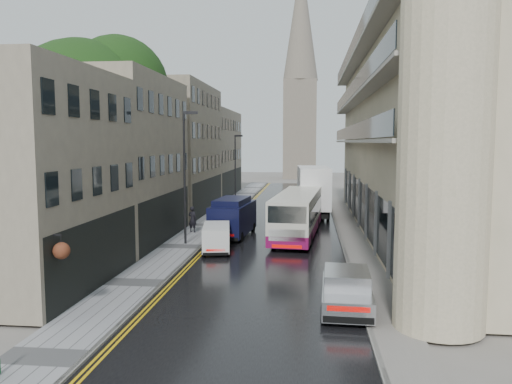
% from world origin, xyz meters
% --- Properties ---
extents(road, '(9.00, 85.00, 0.02)m').
position_xyz_m(road, '(0.00, 27.50, 0.01)').
color(road, black).
rests_on(road, ground).
extents(left_sidewalk, '(2.70, 85.00, 0.12)m').
position_xyz_m(left_sidewalk, '(-5.85, 27.50, 0.06)').
color(left_sidewalk, gray).
rests_on(left_sidewalk, ground).
extents(right_sidewalk, '(1.80, 85.00, 0.12)m').
position_xyz_m(right_sidewalk, '(5.40, 27.50, 0.06)').
color(right_sidewalk, slate).
rests_on(right_sidewalk, ground).
extents(old_shop_row, '(4.50, 56.00, 12.00)m').
position_xyz_m(old_shop_row, '(-9.45, 30.00, 6.00)').
color(old_shop_row, gray).
rests_on(old_shop_row, ground).
extents(modern_block, '(8.00, 40.00, 14.00)m').
position_xyz_m(modern_block, '(10.30, 26.00, 7.00)').
color(modern_block, beige).
rests_on(modern_block, ground).
extents(church_spire, '(6.40, 6.40, 40.00)m').
position_xyz_m(church_spire, '(0.50, 82.00, 20.00)').
color(church_spire, '#746A5C').
rests_on(church_spire, ground).
extents(tree_near, '(10.56, 10.56, 13.89)m').
position_xyz_m(tree_near, '(-12.50, 20.00, 6.95)').
color(tree_near, black).
rests_on(tree_near, ground).
extents(tree_far, '(9.24, 9.24, 12.46)m').
position_xyz_m(tree_far, '(-12.20, 33.00, 6.23)').
color(tree_far, black).
rests_on(tree_far, ground).
extents(cream_bus, '(3.60, 11.69, 3.14)m').
position_xyz_m(cream_bus, '(0.04, 20.79, 1.59)').
color(cream_bus, silver).
rests_on(cream_bus, road).
extents(white_lorry, '(3.19, 8.85, 4.56)m').
position_xyz_m(white_lorry, '(1.58, 31.49, 2.30)').
color(white_lorry, white).
rests_on(white_lorry, road).
extents(silver_hatchback, '(2.11, 4.49, 1.66)m').
position_xyz_m(silver_hatchback, '(2.93, 6.80, 0.85)').
color(silver_hatchback, '#AAABAF').
rests_on(silver_hatchback, road).
extents(white_van, '(2.18, 3.95, 1.69)m').
position_xyz_m(white_van, '(-3.86, 17.02, 0.87)').
color(white_van, silver).
rests_on(white_van, road).
extents(navy_van, '(2.79, 5.84, 2.88)m').
position_xyz_m(navy_van, '(-4.30, 21.62, 1.46)').
color(navy_van, black).
rests_on(navy_van, road).
extents(pedestrian, '(0.83, 0.69, 1.93)m').
position_xyz_m(pedestrian, '(-6.21, 24.18, 1.09)').
color(pedestrian, black).
rests_on(pedestrian, left_sidewalk).
extents(lamp_post_near, '(0.97, 0.27, 8.57)m').
position_xyz_m(lamp_post_near, '(-5.72, 20.07, 4.40)').
color(lamp_post_near, black).
rests_on(lamp_post_near, left_sidewalk).
extents(lamp_post_far, '(0.83, 0.42, 7.27)m').
position_xyz_m(lamp_post_far, '(-4.74, 35.71, 3.76)').
color(lamp_post_far, black).
rests_on(lamp_post_far, left_sidewalk).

